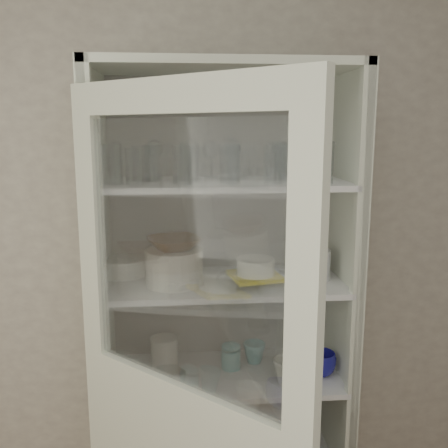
% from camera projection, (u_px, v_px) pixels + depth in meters
% --- Properties ---
extents(wall_back, '(3.60, 0.02, 2.60)m').
position_uv_depth(wall_back, '(175.00, 257.00, 2.21)').
color(wall_back, '#A29789').
rests_on(wall_back, ground).
extents(pantry_cabinet, '(1.00, 0.45, 2.10)m').
position_uv_depth(pantry_cabinet, '(223.00, 347.00, 2.13)').
color(pantry_cabinet, silver).
rests_on(pantry_cabinet, floor).
extents(tumbler_0, '(0.08, 0.08, 0.14)m').
position_uv_depth(tumbler_0, '(112.00, 165.00, 1.78)').
color(tumbler_0, silver).
rests_on(tumbler_0, shelf_glass).
extents(tumbler_1, '(0.08, 0.08, 0.13)m').
position_uv_depth(tumbler_1, '(135.00, 167.00, 1.74)').
color(tumbler_1, silver).
rests_on(tumbler_1, shelf_glass).
extents(tumbler_2, '(0.09, 0.09, 0.14)m').
position_uv_depth(tumbler_2, '(230.00, 164.00, 1.79)').
color(tumbler_2, silver).
rests_on(tumbler_2, shelf_glass).
extents(tumbler_3, '(0.08, 0.08, 0.14)m').
position_uv_depth(tumbler_3, '(182.00, 165.00, 1.78)').
color(tumbler_3, silver).
rests_on(tumbler_3, shelf_glass).
extents(tumbler_4, '(0.09, 0.09, 0.14)m').
position_uv_depth(tumbler_4, '(284.00, 164.00, 1.83)').
color(tumbler_4, silver).
rests_on(tumbler_4, shelf_glass).
extents(tumbler_5, '(0.07, 0.07, 0.13)m').
position_uv_depth(tumbler_5, '(296.00, 166.00, 1.83)').
color(tumbler_5, silver).
rests_on(tumbler_5, shelf_glass).
extents(tumbler_6, '(0.10, 0.10, 0.15)m').
position_uv_depth(tumbler_6, '(323.00, 163.00, 1.81)').
color(tumbler_6, silver).
rests_on(tumbler_6, shelf_glass).
extents(tumbler_7, '(0.09, 0.09, 0.14)m').
position_uv_depth(tumbler_7, '(141.00, 164.00, 1.87)').
color(tumbler_7, silver).
rests_on(tumbler_7, shelf_glass).
extents(tumbler_8, '(0.08, 0.08, 0.14)m').
position_uv_depth(tumbler_8, '(151.00, 163.00, 1.91)').
color(tumbler_8, silver).
rests_on(tumbler_8, shelf_glass).
extents(tumbler_9, '(0.09, 0.09, 0.14)m').
position_uv_depth(tumbler_9, '(189.00, 162.00, 1.91)').
color(tumbler_9, silver).
rests_on(tumbler_9, shelf_glass).
extents(tumbler_10, '(0.07, 0.07, 0.14)m').
position_uv_depth(tumbler_10, '(232.00, 163.00, 1.92)').
color(tumbler_10, silver).
rests_on(tumbler_10, shelf_glass).
extents(tumbler_11, '(0.08, 0.08, 0.15)m').
position_uv_depth(tumbler_11, '(276.00, 161.00, 1.93)').
color(tumbler_11, silver).
rests_on(tumbler_11, shelf_glass).
extents(goblet_0, '(0.08, 0.08, 0.17)m').
position_uv_depth(goblet_0, '(155.00, 157.00, 2.01)').
color(goblet_0, silver).
rests_on(goblet_0, shelf_glass).
extents(goblet_1, '(0.07, 0.07, 0.16)m').
position_uv_depth(goblet_1, '(211.00, 158.00, 2.03)').
color(goblet_1, silver).
rests_on(goblet_1, shelf_glass).
extents(goblet_2, '(0.08, 0.08, 0.18)m').
position_uv_depth(goblet_2, '(231.00, 157.00, 1.99)').
color(goblet_2, silver).
rests_on(goblet_2, shelf_glass).
extents(goblet_3, '(0.08, 0.08, 0.17)m').
position_uv_depth(goblet_3, '(322.00, 156.00, 2.04)').
color(goblet_3, silver).
rests_on(goblet_3, shelf_glass).
extents(plate_stack_front, '(0.22, 0.22, 0.07)m').
position_uv_depth(plate_stack_front, '(174.00, 275.00, 1.95)').
color(plate_stack_front, silver).
rests_on(plate_stack_front, shelf_plates).
extents(plate_stack_back, '(0.21, 0.21, 0.07)m').
position_uv_depth(plate_stack_back, '(124.00, 266.00, 2.08)').
color(plate_stack_back, silver).
rests_on(plate_stack_back, shelf_plates).
extents(cream_bowl, '(0.27, 0.27, 0.07)m').
position_uv_depth(cream_bowl, '(174.00, 258.00, 1.93)').
color(cream_bowl, beige).
rests_on(cream_bowl, plate_stack_front).
extents(terracotta_bowl, '(0.25, 0.25, 0.05)m').
position_uv_depth(terracotta_bowl, '(174.00, 243.00, 1.92)').
color(terracotta_bowl, '#4F331C').
rests_on(terracotta_bowl, cream_bowl).
extents(glass_platter, '(0.33, 0.33, 0.02)m').
position_uv_depth(glass_platter, '(255.00, 280.00, 1.98)').
color(glass_platter, silver).
rests_on(glass_platter, shelf_plates).
extents(yellow_trivet, '(0.22, 0.22, 0.01)m').
position_uv_depth(yellow_trivet, '(255.00, 276.00, 1.97)').
color(yellow_trivet, yellow).
rests_on(yellow_trivet, glass_platter).
extents(white_ramekin, '(0.18, 0.18, 0.07)m').
position_uv_depth(white_ramekin, '(256.00, 266.00, 1.97)').
color(white_ramekin, silver).
rests_on(white_ramekin, yellow_trivet).
extents(grey_bowl_stack, '(0.13, 0.13, 0.12)m').
position_uv_depth(grey_bowl_stack, '(314.00, 264.00, 2.01)').
color(grey_bowl_stack, silver).
rests_on(grey_bowl_stack, shelf_plates).
extents(mug_blue, '(0.15, 0.15, 0.10)m').
position_uv_depth(mug_blue, '(321.00, 364.00, 2.05)').
color(mug_blue, navy).
rests_on(mug_blue, shelf_mugs).
extents(mug_teal, '(0.12, 0.12, 0.09)m').
position_uv_depth(mug_teal, '(254.00, 352.00, 2.16)').
color(mug_teal, '#246F7E').
rests_on(mug_teal, shelf_mugs).
extents(mug_white, '(0.14, 0.14, 0.10)m').
position_uv_depth(mug_white, '(287.00, 371.00, 1.98)').
color(mug_white, silver).
rests_on(mug_white, shelf_mugs).
extents(teal_jar, '(0.08, 0.08, 0.10)m').
position_uv_depth(teal_jar, '(231.00, 357.00, 2.11)').
color(teal_jar, '#246F7E').
rests_on(teal_jar, shelf_mugs).
extents(measuring_cups, '(0.11, 0.11, 0.04)m').
position_uv_depth(measuring_cups, '(168.00, 375.00, 2.01)').
color(measuring_cups, silver).
rests_on(measuring_cups, shelf_mugs).
extents(white_canister, '(0.14, 0.14, 0.13)m').
position_uv_depth(white_canister, '(164.00, 353.00, 2.10)').
color(white_canister, silver).
rests_on(white_canister, shelf_mugs).
extents(cream_dish, '(0.32, 0.32, 0.08)m').
position_uv_depth(cream_dish, '(218.00, 448.00, 2.15)').
color(cream_dish, beige).
rests_on(cream_dish, shelf_bot).
extents(tumbler_12, '(0.07, 0.07, 0.14)m').
position_uv_depth(tumbler_12, '(280.00, 162.00, 1.93)').
color(tumbler_12, silver).
rests_on(tumbler_12, shelf_glass).
extents(tumbler_13, '(0.07, 0.07, 0.14)m').
position_uv_depth(tumbler_13, '(273.00, 165.00, 1.81)').
color(tumbler_13, silver).
rests_on(tumbler_13, shelf_glass).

